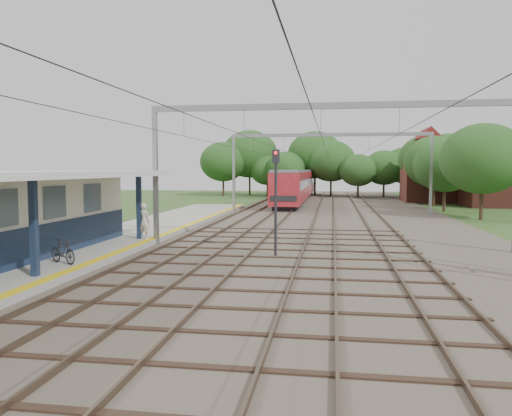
{
  "coord_description": "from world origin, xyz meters",
  "views": [
    {
      "loc": [
        3.8,
        -8.96,
        3.87
      ],
      "look_at": [
        -0.65,
        19.88,
        1.6
      ],
      "focal_mm": 35.0,
      "sensor_mm": 36.0,
      "label": 1
    }
  ],
  "objects_px": {
    "bicycle": "(63,251)",
    "train": "(297,184)",
    "person": "(144,221)",
    "signal_post": "(276,188)"
  },
  "relations": [
    {
      "from": "person",
      "to": "train",
      "type": "xyz_separation_m",
      "value": [
        5.13,
        37.35,
        0.82
      ]
    },
    {
      "from": "person",
      "to": "train",
      "type": "height_order",
      "value": "train"
    },
    {
      "from": "person",
      "to": "signal_post",
      "type": "bearing_deg",
      "value": -179.82
    },
    {
      "from": "person",
      "to": "signal_post",
      "type": "distance_m",
      "value": 7.63
    },
    {
      "from": "bicycle",
      "to": "train",
      "type": "relative_size",
      "value": 0.04
    },
    {
      "from": "train",
      "to": "signal_post",
      "type": "distance_m",
      "value": 39.9
    },
    {
      "from": "person",
      "to": "signal_post",
      "type": "relative_size",
      "value": 0.39
    },
    {
      "from": "person",
      "to": "bicycle",
      "type": "distance_m",
      "value": 6.9
    },
    {
      "from": "signal_post",
      "to": "bicycle",
      "type": "bearing_deg",
      "value": -154.41
    },
    {
      "from": "bicycle",
      "to": "signal_post",
      "type": "bearing_deg",
      "value": -31.19
    }
  ]
}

